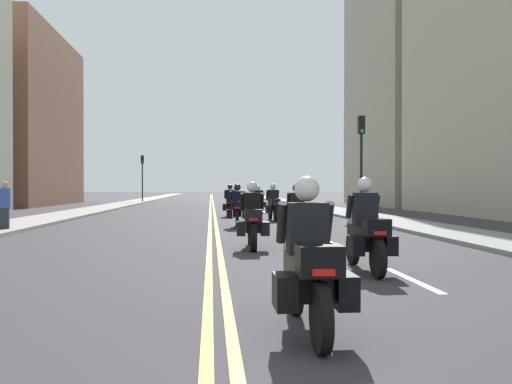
{
  "coord_description": "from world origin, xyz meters",
  "views": [
    {
      "loc": [
        -0.08,
        -0.41,
        1.47
      ],
      "look_at": [
        1.73,
        21.37,
        1.29
      ],
      "focal_mm": 38.21,
      "sensor_mm": 36.0,
      "label": 1
    }
  ],
  "objects": [
    {
      "name": "centreline_yellow_outer",
      "position": [
        0.12,
        48.0,
        0.0
      ],
      "size": [
        0.12,
        132.0,
        0.01
      ],
      "primitive_type": "cube",
      "color": "yellow",
      "rests_on": "ground"
    },
    {
      "name": "traffic_cone_0",
      "position": [
        5.11,
        19.59,
        0.36
      ],
      "size": [
        0.33,
        0.33,
        0.72
      ],
      "color": "black",
      "rests_on": "ground"
    },
    {
      "name": "building_left_2",
      "position": [
        -16.69,
        46.28,
        7.11
      ],
      "size": [
        8.24,
        16.35,
        14.22
      ],
      "color": "brown",
      "rests_on": "ground"
    },
    {
      "name": "motorcycle_5",
      "position": [
        2.67,
        23.52,
        0.67
      ],
      "size": [
        0.78,
        2.31,
        1.64
      ],
      "rotation": [
        0.0,
        0.0,
        0.04
      ],
      "color": "black",
      "rests_on": "ground"
    },
    {
      "name": "motorcycle_4",
      "position": [
        0.88,
        19.5,
        0.67
      ],
      "size": [
        0.78,
        2.13,
        1.6
      ],
      "rotation": [
        0.0,
        0.0,
        -0.05
      ],
      "color": "black",
      "rests_on": "ground"
    },
    {
      "name": "motorcycle_3",
      "position": [
        2.55,
        16.07,
        0.66
      ],
      "size": [
        0.77,
        2.17,
        1.58
      ],
      "rotation": [
        0.0,
        0.0,
        0.03
      ],
      "color": "black",
      "rests_on": "ground"
    },
    {
      "name": "lane_dashes_white",
      "position": [
        3.1,
        29.0,
        0.0
      ],
      "size": [
        0.14,
        56.4,
        0.01
      ],
      "color": "silver",
      "rests_on": "ground"
    },
    {
      "name": "traffic_light_far",
      "position": [
        -6.61,
        52.29,
        3.12
      ],
      "size": [
        0.28,
        0.38,
        4.53
      ],
      "color": "black",
      "rests_on": "ground"
    },
    {
      "name": "sidewalk_left",
      "position": [
        -7.44,
        48.0,
        0.06
      ],
      "size": [
        2.47,
        144.0,
        0.12
      ],
      "primitive_type": "cube",
      "color": "#9D928E",
      "rests_on": "ground"
    },
    {
      "name": "building_right_2",
      "position": [
        16.67,
        43.44,
        13.29
      ],
      "size": [
        8.21,
        14.44,
        26.59
      ],
      "color": "#A9AC93",
      "rests_on": "ground"
    },
    {
      "name": "motorcycle_1",
      "position": [
        2.61,
        8.83,
        0.67
      ],
      "size": [
        0.76,
        2.27,
        1.65
      ],
      "rotation": [
        0.0,
        0.0,
        -0.01
      ],
      "color": "black",
      "rests_on": "ground"
    },
    {
      "name": "centreline_yellow_inner",
      "position": [
        -0.12,
        48.0,
        0.0
      ],
      "size": [
        0.12,
        132.0,
        0.01
      ],
      "primitive_type": "cube",
      "color": "yellow",
      "rests_on": "ground"
    },
    {
      "name": "motorcycle_0",
      "position": [
        0.89,
        4.95,
        0.66
      ],
      "size": [
        0.76,
        2.14,
        1.59
      ],
      "rotation": [
        0.0,
        0.0,
        -0.0
      ],
      "color": "black",
      "rests_on": "ground"
    },
    {
      "name": "motorcycle_7",
      "position": [
        2.68,
        30.97,
        0.64
      ],
      "size": [
        0.77,
        2.12,
        1.57
      ],
      "rotation": [
        0.0,
        0.0,
        0.03
      ],
      "color": "black",
      "rests_on": "ground"
    },
    {
      "name": "motorcycle_2",
      "position": [
        0.91,
        12.58,
        0.65
      ],
      "size": [
        0.77,
        2.12,
        1.62
      ],
      "rotation": [
        0.0,
        0.0,
        -0.03
      ],
      "color": "black",
      "rests_on": "ground"
    },
    {
      "name": "traffic_light_near",
      "position": [
        6.61,
        23.38,
        3.21
      ],
      "size": [
        0.28,
        0.38,
        4.66
      ],
      "color": "black",
      "rests_on": "ground"
    },
    {
      "name": "motorcycle_6",
      "position": [
        0.88,
        27.03,
        0.65
      ],
      "size": [
        0.76,
        2.14,
        1.63
      ],
      "rotation": [
        0.0,
        0.0,
        -0.01
      ],
      "color": "black",
      "rests_on": "ground"
    },
    {
      "name": "sidewalk_right",
      "position": [
        7.44,
        48.0,
        0.06
      ],
      "size": [
        2.47,
        144.0,
        0.12
      ],
      "primitive_type": "cube",
      "color": "gray",
      "rests_on": "ground"
    },
    {
      "name": "pedestrian_1",
      "position": [
        -6.8,
        17.93,
        0.87
      ],
      "size": [
        0.5,
        0.29,
        1.68
      ],
      "rotation": [
        0.0,
        0.0,
        3.35
      ],
      "color": "#242D31",
      "rests_on": "ground"
    },
    {
      "name": "ground_plane",
      "position": [
        0.0,
        48.0,
        0.0
      ],
      "size": [
        264.0,
        264.0,
        0.0
      ],
      "primitive_type": "plane",
      "color": "#39353B"
    }
  ]
}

